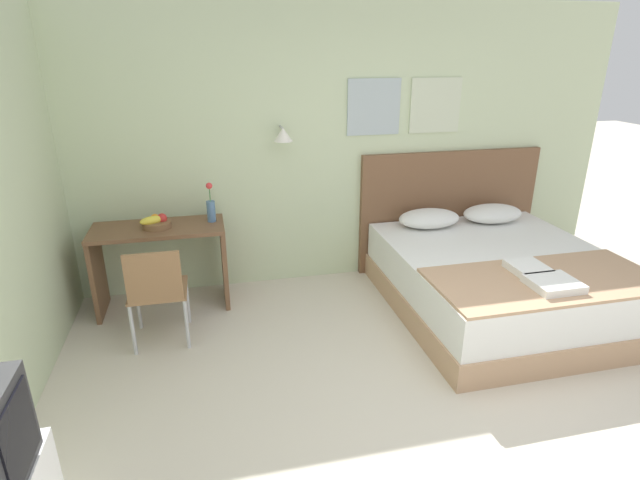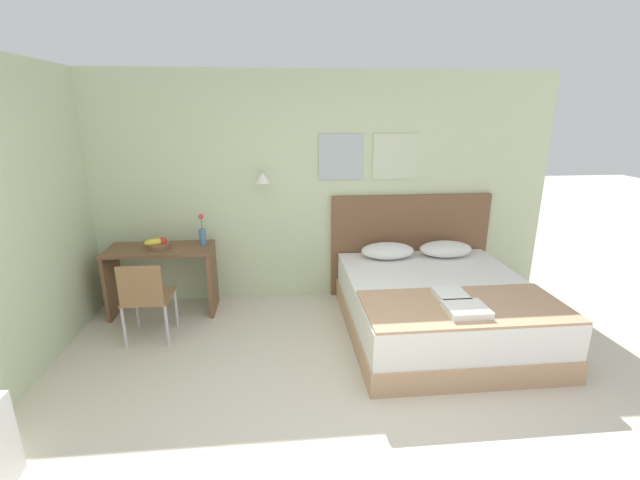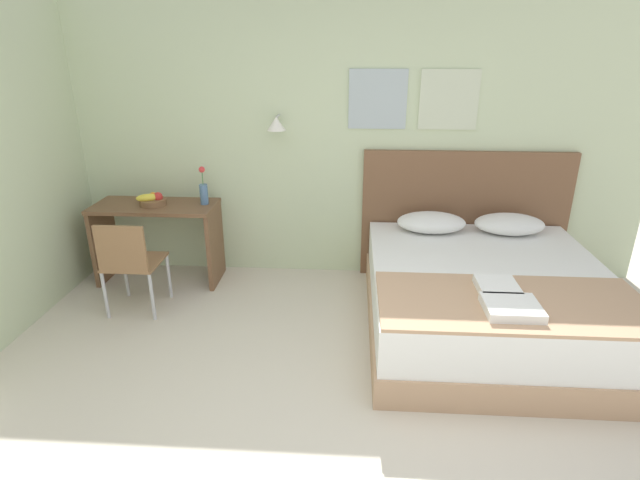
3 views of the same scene
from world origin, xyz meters
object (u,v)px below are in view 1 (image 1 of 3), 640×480
Objects in this scene: folded_towel_near_foot at (528,268)px; flower_vase at (211,208)px; headboard at (448,210)px; pillow_left at (429,218)px; bed at (499,282)px; fruit_bowl at (156,222)px; throw_blanket at (547,280)px; folded_towel_mid_bed at (554,284)px; desk at (161,252)px; pillow_right at (492,213)px; desk_chair at (157,288)px.

flower_vase is (-2.38, 1.25, 0.28)m from folded_towel_near_foot.
headboard is 2.48m from flower_vase.
pillow_left is at bearing 102.84° from folded_towel_near_foot.
headboard reaches higher than bed.
fruit_bowl is 0.74× the size of flower_vase.
pillow_left reaches higher than throw_blanket.
folded_towel_near_foot is 0.88× the size of folded_towel_mid_bed.
flower_vase is (-2.45, -0.24, 0.27)m from headboard.
desk is at bearing 77.72° from fruit_bowl.
headboard is 1.72× the size of desk.
fruit_bowl is (-2.92, 0.74, 0.54)m from bed.
flower_vase is (-2.45, 1.39, 0.33)m from throw_blanket.
flower_vase is (-2.10, 0.03, 0.25)m from pillow_left.
throw_blanket is at bearing -24.82° from desk.
pillow_right is at bearing 75.62° from throw_blanket.
bed is 2.65m from flower_vase.
desk_chair is (-2.91, -0.95, -0.13)m from headboard.
desk_chair is (-2.84, 0.54, -0.12)m from folded_towel_near_foot.
folded_towel_near_foot is 3.09m from desk.
desk_chair is at bearing 169.18° from folded_towel_near_foot.
flower_vase is (0.47, 0.06, 0.08)m from fruit_bowl.
bed is at bearing -14.27° from fruit_bowl.
folded_towel_near_foot is (-0.07, -1.49, -0.01)m from headboard.
folded_towel_mid_bed is 0.96× the size of flower_vase.
headboard is 3.15× the size of pillow_left.
throw_blanket is (-0.35, -1.36, -0.08)m from pillow_right.
folded_towel_near_foot is (-0.42, -1.22, -0.03)m from pillow_right.
desk is 0.67m from desk_chair.
folded_towel_near_foot is (-0.07, 0.14, 0.04)m from throw_blanket.
desk_chair reaches higher than pillow_left.
pillow_left is 0.70m from pillow_right.
pillow_left is 2.06× the size of folded_towel_near_foot.
pillow_left is 1.74× the size of flower_vase.
bed is at bearing 80.95° from folded_towel_near_foot.
headboard is 0.44m from pillow_right.
folded_towel_mid_bed is at bearing -27.24° from fruit_bowl.
flower_vase is at bearing 147.32° from folded_towel_mid_bed.
pillow_right is at bearing 65.68° from bed.
folded_towel_mid_bed is (0.29, -1.51, -0.03)m from pillow_left.
pillow_right is at bearing 0.24° from desk.
folded_towel_near_foot is at bearing -22.67° from fruit_bowl.
pillow_right is 2.35× the size of fruit_bowl.
pillow_right is at bearing 0.53° from fruit_bowl.
pillow_right reaches higher than folded_towel_mid_bed.
flower_vase reaches higher than throw_blanket.
folded_towel_mid_bed is (-0.41, -1.51, -0.03)m from pillow_right.
desk_chair is at bearing -89.33° from desk.
desk is 0.29m from fruit_bowl.
desk_chair is (-3.26, -0.68, -0.15)m from pillow_right.
flower_vase is at bearing 161.84° from bed.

